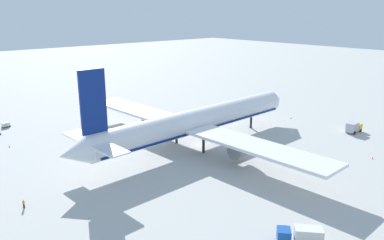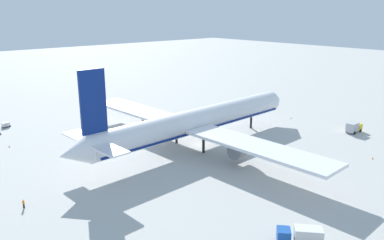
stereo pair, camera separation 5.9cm
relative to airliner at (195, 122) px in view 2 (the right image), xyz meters
name	(u,v)px [view 2 (the right image)]	position (x,y,z in m)	size (l,w,h in m)	color
ground_plane	(198,145)	(1.36, -0.02, -6.78)	(600.00, 600.00, 0.00)	#B2B2AD
airliner	(195,122)	(0.00, 0.00, 0.00)	(77.74, 82.76, 23.97)	white
service_truck_2	(301,235)	(-17.93, -45.25, -5.20)	(6.36, 6.80, 2.90)	#194CA5
service_truck_3	(354,127)	(43.98, -22.59, -5.13)	(5.84, 2.78, 3.13)	yellow
baggage_cart_1	(6,125)	(-32.96, 52.29, -5.96)	(3.14, 2.02, 1.53)	#595B60
ground_worker_0	(24,204)	(-46.68, -4.48, -5.93)	(0.56, 0.56, 1.68)	black
traffic_cone_0	(291,118)	(42.79, -1.24, -6.51)	(0.36, 0.36, 0.55)	orange
traffic_cone_2	(9,146)	(-38.07, 32.35, -6.51)	(0.36, 0.36, 0.55)	orange
traffic_cone_3	(373,158)	(26.75, -36.31, -6.51)	(0.36, 0.36, 0.55)	orange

